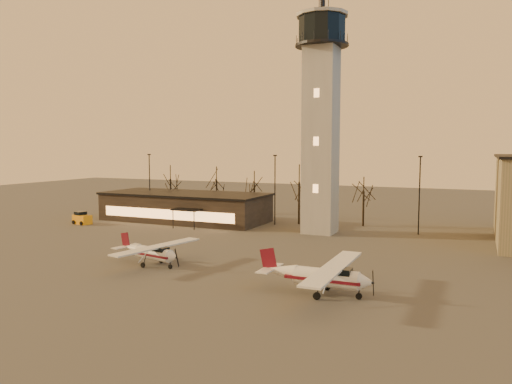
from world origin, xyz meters
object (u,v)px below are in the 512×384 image
cessna_front (328,281)px  terminal (185,207)px  control_tower (321,108)px  cessna_rear (155,256)px  service_cart (82,219)px

cessna_front → terminal: bearing=137.2°
control_tower → terminal: bearing=174.9°
cessna_front → cessna_rear: (-17.67, 2.47, -0.16)m
cessna_rear → cessna_front: bearing=3.7°
terminal → service_cart: bearing=-143.2°
control_tower → terminal: 26.24m
terminal → cessna_rear: size_ratio=2.45×
terminal → cessna_front: size_ratio=2.12×
control_tower → service_cart: size_ratio=10.42×
terminal → service_cart: 15.14m
control_tower → cessna_front: 31.81m
cessna_front → service_cart: 47.04m
cessna_front → control_tower: bearing=108.3°
terminal → service_cart: terminal is taller
service_cart → cessna_rear: bearing=-21.5°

